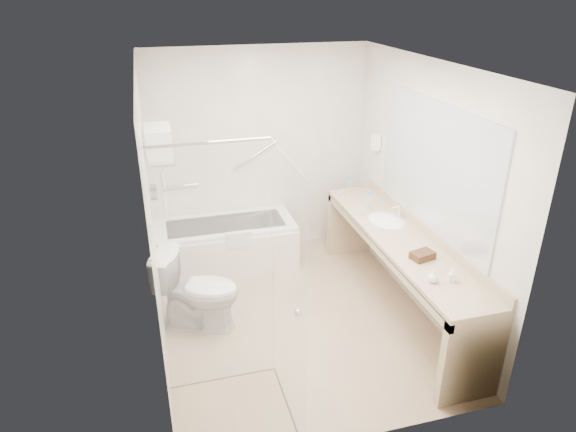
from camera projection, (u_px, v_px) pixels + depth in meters
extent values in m
plane|color=#A18163|center=(296.00, 316.00, 5.25)|extent=(3.20, 3.20, 0.00)
cube|color=white|center=(298.00, 65.00, 4.21)|extent=(2.60, 3.20, 0.10)
cube|color=beige|center=(259.00, 154.00, 6.13)|extent=(2.60, 0.10, 2.50)
cube|color=beige|center=(365.00, 298.00, 3.33)|extent=(2.60, 0.10, 2.50)
cube|color=beige|center=(152.00, 220.00, 4.42)|extent=(0.10, 3.20, 2.50)
cube|color=beige|center=(423.00, 191.00, 5.04)|extent=(0.10, 3.20, 2.50)
cube|color=white|center=(227.00, 244.00, 6.11)|extent=(1.60, 0.70, 0.55)
cube|color=silver|center=(232.00, 260.00, 5.81)|extent=(1.60, 0.02, 0.50)
cube|color=silver|center=(239.00, 239.00, 5.74)|extent=(0.28, 0.06, 0.18)
cylinder|color=silver|center=(181.00, 186.00, 6.00)|extent=(0.40, 0.03, 0.03)
cylinder|color=silver|center=(256.00, 155.00, 6.09)|extent=(0.53, 0.03, 0.33)
cube|color=silver|center=(217.00, 273.00, 3.99)|extent=(0.90, 0.01, 2.10)
cube|color=silver|center=(288.00, 296.00, 3.71)|extent=(0.02, 0.90, 2.10)
cylinder|color=silver|center=(208.00, 143.00, 3.56)|extent=(0.90, 0.02, 0.02)
sphere|color=silver|center=(297.00, 313.00, 3.60)|extent=(0.05, 0.05, 0.05)
cylinder|color=silver|center=(153.00, 192.00, 3.13)|extent=(0.04, 0.10, 0.10)
cube|color=silver|center=(160.00, 157.00, 4.57)|extent=(0.24, 0.55, 0.02)
cylinder|color=silver|center=(163.00, 180.00, 4.66)|extent=(0.02, 0.55, 0.02)
cube|color=silver|center=(164.00, 196.00, 4.73)|extent=(0.03, 0.42, 0.32)
cube|color=silver|center=(159.00, 151.00, 4.55)|extent=(0.22, 0.40, 0.08)
cube|color=silver|center=(158.00, 141.00, 4.51)|extent=(0.22, 0.40, 0.08)
cube|color=silver|center=(157.00, 132.00, 4.48)|extent=(0.22, 0.40, 0.08)
cube|color=tan|center=(401.00, 239.00, 5.02)|extent=(0.55, 2.70, 0.05)
cube|color=tan|center=(426.00, 229.00, 5.05)|extent=(0.03, 2.70, 0.10)
cube|color=tan|center=(377.00, 247.00, 4.98)|extent=(0.04, 2.70, 0.08)
cube|color=tan|center=(472.00, 360.00, 4.05)|extent=(0.55, 0.08, 0.80)
cube|color=tan|center=(349.00, 223.00, 6.35)|extent=(0.55, 0.08, 0.80)
ellipsoid|color=white|center=(386.00, 222.00, 5.38)|extent=(0.40, 0.52, 0.14)
cylinder|color=silver|center=(400.00, 211.00, 5.37)|extent=(0.03, 0.03, 0.14)
cube|color=#B1B6BE|center=(434.00, 167.00, 4.78)|extent=(0.02, 2.00, 1.20)
cube|color=white|center=(376.00, 142.00, 5.87)|extent=(0.08, 0.10, 0.18)
imported|color=white|center=(198.00, 291.00, 4.96)|extent=(0.92, 0.73, 0.79)
cube|color=#442618|center=(422.00, 255.00, 4.60)|extent=(0.23, 0.18, 0.07)
imported|color=white|center=(451.00, 279.00, 4.25)|extent=(0.09, 0.13, 0.05)
imported|color=white|center=(433.00, 278.00, 4.24)|extent=(0.12, 0.13, 0.09)
cylinder|color=silver|center=(369.00, 202.00, 5.57)|extent=(0.06, 0.06, 0.18)
cylinder|color=#288AE6|center=(370.00, 193.00, 5.53)|extent=(0.03, 0.03, 0.03)
cylinder|color=silver|center=(369.00, 200.00, 5.63)|extent=(0.06, 0.06, 0.17)
cylinder|color=#288AE6|center=(369.00, 192.00, 5.59)|extent=(0.03, 0.03, 0.03)
cylinder|color=silver|center=(350.00, 185.00, 6.06)|extent=(0.06, 0.06, 0.16)
cylinder|color=#288AE6|center=(350.00, 178.00, 6.03)|extent=(0.03, 0.03, 0.02)
cylinder|color=silver|center=(361.00, 211.00, 5.47)|extent=(0.09, 0.09, 0.09)
cylinder|color=silver|center=(342.00, 192.00, 5.98)|extent=(0.08, 0.08, 0.08)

